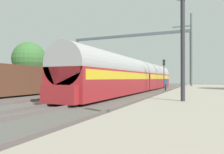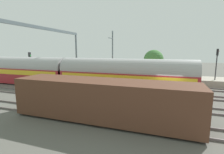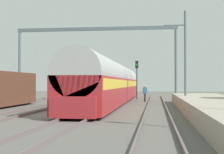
# 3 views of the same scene
# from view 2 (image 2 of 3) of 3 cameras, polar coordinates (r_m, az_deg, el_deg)

# --- Properties ---
(ground) EXTENTS (120.00, 120.00, 0.00)m
(ground) POSITION_cam_2_polar(r_m,az_deg,el_deg) (17.63, 18.62, -7.64)
(ground) COLOR #5C5A53
(track_far_west) EXTENTS (1.52, 60.00, 0.16)m
(track_far_west) POSITION_cam_2_polar(r_m,az_deg,el_deg) (11.63, 18.38, -16.03)
(track_far_west) COLOR #665959
(track_far_west) RESTS_ON ground
(track_west) EXTENTS (1.51, 60.00, 0.16)m
(track_west) POSITION_cam_2_polar(r_m,az_deg,el_deg) (15.58, 18.58, -9.53)
(track_west) COLOR #665959
(track_west) RESTS_ON ground
(track_east) EXTENTS (1.51, 60.00, 0.16)m
(track_east) POSITION_cam_2_polar(r_m,az_deg,el_deg) (19.66, 18.69, -5.69)
(track_east) COLOR #665959
(track_east) RESTS_ON ground
(track_far_east) EXTENTS (1.52, 60.00, 0.16)m
(track_far_east) POSITION_cam_2_polar(r_m,az_deg,el_deg) (23.79, 18.76, -3.17)
(track_far_east) COLOR #665959
(track_far_east) RESTS_ON ground
(platform) EXTENTS (4.40, 28.00, 0.90)m
(platform) POSITION_cam_2_polar(r_m,az_deg,el_deg) (27.54, 14.68, -0.59)
(platform) COLOR #A39989
(platform) RESTS_ON ground
(passenger_train) EXTENTS (2.93, 32.85, 3.82)m
(passenger_train) POSITION_cam_2_polar(r_m,az_deg,el_deg) (23.32, -15.54, 1.46)
(passenger_train) COLOR maroon
(passenger_train) RESTS_ON ground
(freight_car) EXTENTS (2.80, 13.00, 2.70)m
(freight_car) POSITION_cam_2_polar(r_m,az_deg,el_deg) (11.93, -3.27, -7.76)
(freight_car) COLOR #563323
(freight_car) RESTS_ON ground
(person_crossing) EXTENTS (0.45, 0.35, 1.73)m
(person_crossing) POSITION_cam_2_polar(r_m,az_deg,el_deg) (27.28, -15.98, 0.50)
(person_crossing) COLOR black
(person_crossing) RESTS_ON ground
(railway_signal_near) EXTENTS (0.36, 0.30, 5.15)m
(railway_signal_near) POSITION_cam_2_polar(r_m,az_deg,el_deg) (26.93, 32.12, 4.21)
(railway_signal_near) COLOR #2D2D33
(railway_signal_near) RESTS_ON ground
(railway_signal_far) EXTENTS (0.36, 0.30, 4.65)m
(railway_signal_far) POSITION_cam_2_polar(r_m,az_deg,el_deg) (29.73, -26.18, 4.42)
(railway_signal_far) COLOR #2D2D33
(railway_signal_far) RESTS_ON ground
(catenary_gantry) EXTENTS (17.12, 0.28, 7.86)m
(catenary_gantry) POSITION_cam_2_polar(r_m,az_deg,el_deg) (22.72, -23.30, 10.90)
(catenary_gantry) COLOR #526067
(catenary_gantry) RESTS_ON ground
(catenary_pole_east_mid) EXTENTS (1.90, 0.20, 8.00)m
(catenary_pole_east_mid) POSITION_cam_2_polar(r_m,az_deg,el_deg) (27.09, 0.15, 7.42)
(catenary_pole_east_mid) COLOR #526067
(catenary_pole_east_mid) RESTS_ON ground
(tree_east_background) EXTENTS (3.55, 3.55, 5.05)m
(tree_east_background) POSITION_cam_2_polar(r_m,az_deg,el_deg) (31.42, 14.00, 5.76)
(tree_east_background) COLOR #4C3826
(tree_east_background) RESTS_ON ground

